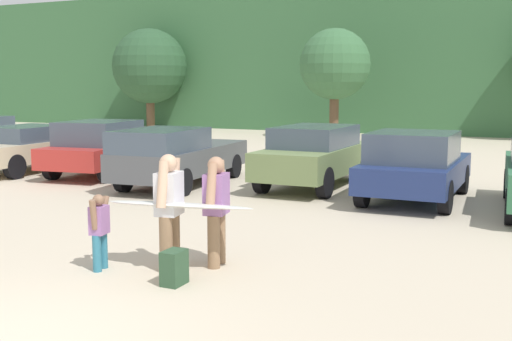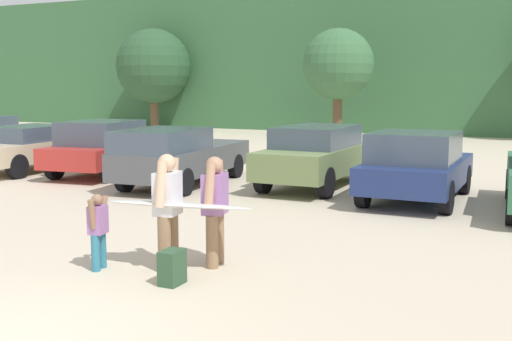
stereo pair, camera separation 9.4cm
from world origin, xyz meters
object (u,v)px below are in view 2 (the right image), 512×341
(parked_car_olive_green, at_px, (316,154))
(backpack_dropped, at_px, (172,267))
(parked_car_champagne, at_px, (30,146))
(parked_car_dark_gray, at_px, (179,155))
(person_adult, at_px, (168,205))
(person_child, at_px, (98,227))
(parked_car_red, at_px, (107,147))
(parked_car_navy, at_px, (416,165))
(person_companion, at_px, (215,204))
(surfboard_white, at_px, (177,205))

(parked_car_olive_green, relative_size, backpack_dropped, 9.63)
(parked_car_champagne, height_order, backpack_dropped, parked_car_champagne)
(parked_car_dark_gray, relative_size, person_adult, 3.01)
(parked_car_champagne, xyz_separation_m, person_child, (8.42, -7.30, -0.13))
(parked_car_olive_green, xyz_separation_m, person_adult, (0.61, -7.65, 0.09))
(parked_car_red, bearing_deg, parked_car_navy, -99.50)
(parked_car_navy, relative_size, person_adult, 2.49)
(person_companion, height_order, backpack_dropped, person_companion)
(parked_car_red, bearing_deg, parked_car_champagne, 91.27)
(surfboard_white, height_order, backpack_dropped, surfboard_white)
(parked_car_red, distance_m, surfboard_white, 9.90)
(person_adult, bearing_deg, backpack_dropped, 116.28)
(parked_car_dark_gray, bearing_deg, parked_car_navy, -90.85)
(person_child, xyz_separation_m, surfboard_white, (0.98, 0.49, 0.31))
(person_companion, relative_size, surfboard_white, 0.71)
(parked_car_red, xyz_separation_m, backpack_dropped, (7.15, -7.77, -0.57))
(backpack_dropped, bearing_deg, parked_car_red, 132.60)
(parked_car_navy, bearing_deg, surfboard_white, 163.81)
(parked_car_olive_green, bearing_deg, parked_car_navy, -108.80)
(parked_car_red, xyz_separation_m, person_companion, (7.23, -6.77, 0.09))
(person_companion, bearing_deg, parked_car_champagne, -43.66)
(parked_car_dark_gray, bearing_deg, backpack_dropped, -153.15)
(parked_car_red, xyz_separation_m, parked_car_olive_green, (6.12, 0.45, 0.03))
(parked_car_navy, height_order, backpack_dropped, parked_car_navy)
(person_adult, bearing_deg, parked_car_navy, -117.34)
(person_child, distance_m, person_companion, 1.64)
(parked_car_olive_green, xyz_separation_m, backpack_dropped, (1.03, -8.22, -0.60))
(parked_car_olive_green, relative_size, parked_car_navy, 1.08)
(parked_car_red, xyz_separation_m, surfboard_white, (6.84, -7.15, 0.11))
(parked_car_champagne, xyz_separation_m, parked_car_dark_gray, (5.49, -0.54, 0.05))
(parked_car_champagne, distance_m, person_child, 11.15)
(parked_car_navy, xyz_separation_m, person_child, (-2.91, -7.14, -0.20))
(person_adult, bearing_deg, person_companion, -149.14)
(parked_car_red, bearing_deg, backpack_dropped, -143.68)
(surfboard_white, bearing_deg, parked_car_dark_gray, -67.42)
(parked_car_dark_gray, height_order, person_adult, person_adult)
(parked_car_champagne, height_order, parked_car_navy, parked_car_navy)
(parked_car_champagne, relative_size, person_child, 4.11)
(parked_car_dark_gray, height_order, person_child, parked_car_dark_gray)
(parked_car_olive_green, height_order, person_adult, person_adult)
(parked_car_red, height_order, parked_car_dark_gray, parked_car_red)
(parked_car_red, bearing_deg, person_adult, -143.25)
(parked_car_olive_green, distance_m, backpack_dropped, 8.31)
(person_adult, xyz_separation_m, surfboard_white, (0.12, 0.06, -0.00))
(parked_car_olive_green, distance_m, person_companion, 7.30)
(parked_car_champagne, bearing_deg, surfboard_white, -127.70)
(parked_car_navy, distance_m, person_child, 7.72)
(person_adult, bearing_deg, surfboard_white, -162.42)
(person_child, height_order, backpack_dropped, person_child)
(parked_car_dark_gray, bearing_deg, person_adult, -153.64)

